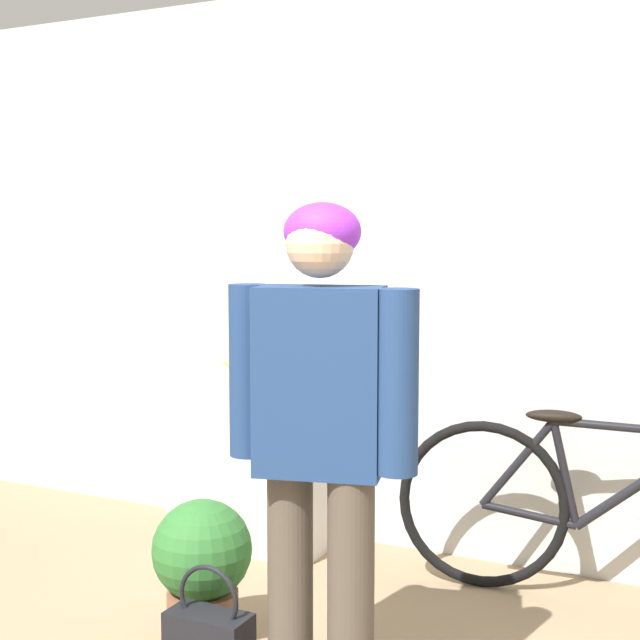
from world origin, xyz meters
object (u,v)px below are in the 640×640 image
Objects in this scene: banana at (251,365)px; potted_plant at (202,564)px; person at (320,420)px; bicycle at (607,510)px.

banana reaches higher than potted_plant.
potted_plant is at bearing 144.62° from person.
banana is 1.26m from potted_plant.
person is 2.98× the size of potted_plant.
bicycle is at bearing 39.28° from potted_plant.
person is 4.82× the size of banana.
banana reaches higher than bicycle.
person is 0.88m from potted_plant.
person is 1.50m from bicycle.
bicycle is 3.20× the size of potted_plant.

